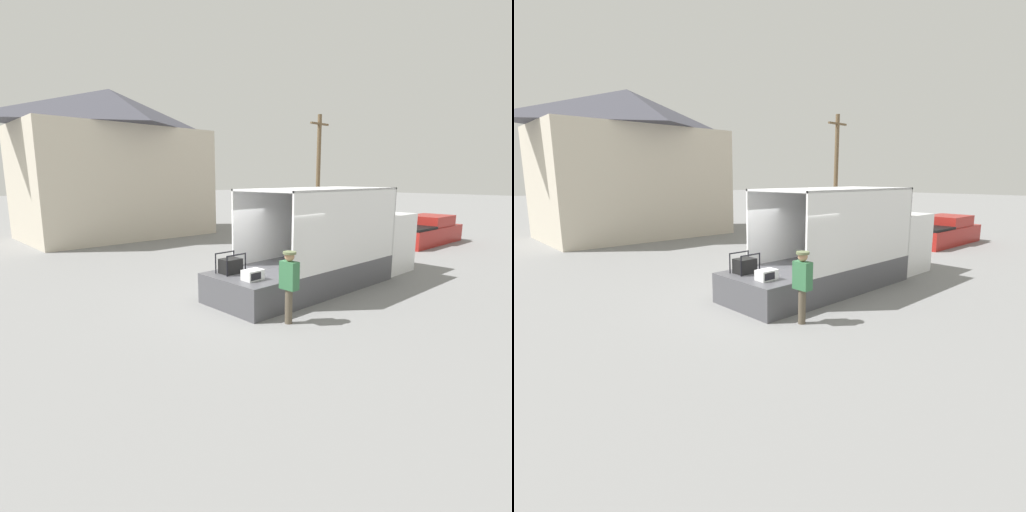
# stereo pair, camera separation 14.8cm
# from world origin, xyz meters

# --- Properties ---
(ground_plane) EXTENTS (160.00, 160.00, 0.00)m
(ground_plane) POSITION_xyz_m (0.00, 0.00, 0.00)
(ground_plane) COLOR gray
(box_truck) EXTENTS (6.96, 2.41, 3.11)m
(box_truck) POSITION_xyz_m (4.00, 0.00, 0.90)
(box_truck) COLOR white
(box_truck) RESTS_ON ground
(tailgate_deck) EXTENTS (1.28, 2.29, 0.84)m
(tailgate_deck) POSITION_xyz_m (-0.64, 0.00, 0.42)
(tailgate_deck) COLOR #4C4C51
(tailgate_deck) RESTS_ON ground
(microwave) EXTENTS (0.53, 0.37, 0.27)m
(microwave) POSITION_xyz_m (-0.67, -0.43, 0.98)
(microwave) COLOR white
(microwave) RESTS_ON tailgate_deck
(portable_generator) EXTENTS (0.68, 0.53, 0.56)m
(portable_generator) POSITION_xyz_m (-0.59, 0.53, 1.05)
(portable_generator) COLOR black
(portable_generator) RESTS_ON tailgate_deck
(worker_person) EXTENTS (0.31, 0.44, 1.75)m
(worker_person) POSITION_xyz_m (-0.64, -1.66, 1.08)
(worker_person) COLOR brown
(worker_person) RESTS_ON ground
(pickup_truck_red) EXTENTS (5.20, 1.92, 1.45)m
(pickup_truck_red) POSITION_xyz_m (13.35, 1.42, 0.61)
(pickup_truck_red) COLOR maroon
(pickup_truck_red) RESTS_ON ground
(house_backdrop) EXTENTS (10.41, 6.67, 8.31)m
(house_backdrop) POSITION_xyz_m (2.79, 15.29, 4.24)
(house_backdrop) COLOR beige
(house_backdrop) RESTS_ON ground
(utility_pole) EXTENTS (1.80, 0.28, 7.54)m
(utility_pole) POSITION_xyz_m (14.67, 9.64, 3.92)
(utility_pole) COLOR brown
(utility_pole) RESTS_ON ground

